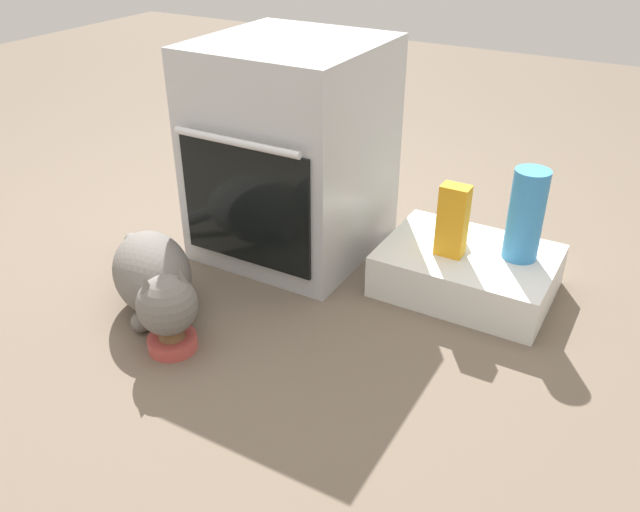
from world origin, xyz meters
The scene contains 8 objects.
ground centered at (0.00, 0.00, 0.00)m, with size 8.00×8.00×0.00m, color #6B5B4C.
oven centered at (0.00, 0.41, 0.38)m, with size 0.58×0.63×0.75m.
pantry_cabinet centered at (0.67, 0.42, 0.07)m, with size 0.55×0.41×0.15m, color white.
food_bowl centered at (0.02, -0.31, 0.03)m, with size 0.15×0.15×0.08m.
cat centered at (-0.13, -0.20, 0.13)m, with size 0.65×0.51×0.26m.
water_bottle centered at (0.82, 0.47, 0.30)m, with size 0.11×0.11×0.30m, color #388CD1.
soda_can centered at (0.57, 0.52, 0.21)m, with size 0.07×0.07×0.12m, color green.
juice_carton centered at (0.61, 0.38, 0.27)m, with size 0.09×0.06×0.24m, color orange.
Camera 1 is at (1.16, -1.43, 1.20)m, focal length 36.68 mm.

